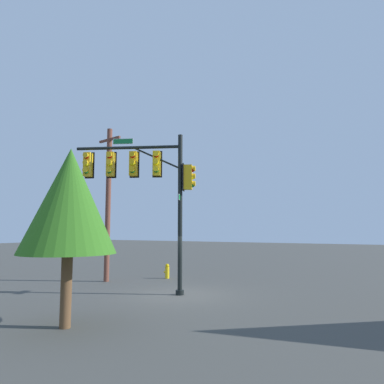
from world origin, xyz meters
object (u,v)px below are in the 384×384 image
Objects in this scene: fire_hydrant at (167,271)px; tree_mid at (69,201)px; signal_pole_assembly at (144,176)px; utility_pole at (108,201)px.

fire_hydrant is 0.16× the size of tree_mid.
fire_hydrant is at bearing -69.70° from signal_pole_assembly.
signal_pole_assembly is at bearing 151.50° from utility_pole.
signal_pole_assembly reaches higher than fire_hydrant.
signal_pole_assembly is at bearing -77.24° from tree_mid.
tree_mid is at bearing 124.56° from utility_pole.
tree_mid is at bearing 106.36° from fire_hydrant.
utility_pole is (4.01, -2.18, -0.84)m from signal_pole_assembly.
signal_pole_assembly is 5.77m from tree_mid.
signal_pole_assembly is 6.97m from fire_hydrant.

